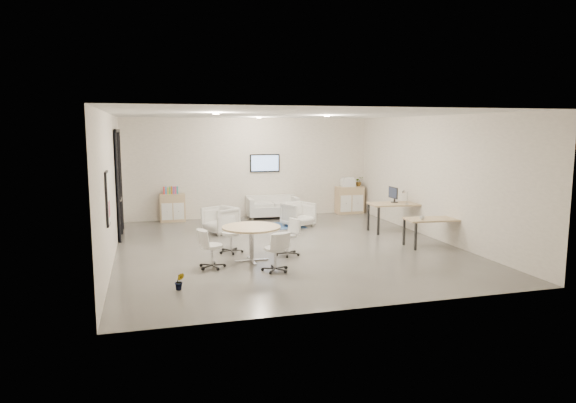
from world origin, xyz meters
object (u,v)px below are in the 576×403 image
at_px(sideboard_right, 349,200).
at_px(armchair_right, 298,213).
at_px(round_table, 251,230).
at_px(desk_front, 433,221).
at_px(loveseat, 272,208).
at_px(desk_rear, 397,206).
at_px(sideboard_left, 172,208).
at_px(armchair_left, 220,219).

height_order(sideboard_right, armchair_right, sideboard_right).
bearing_deg(sideboard_right, round_table, -129.96).
xyz_separation_m(sideboard_right, round_table, (-4.50, -5.37, 0.23)).
bearing_deg(desk_front, armchair_right, 132.17).
relative_size(loveseat, round_table, 1.30).
distance_m(desk_rear, round_table, 5.04).
bearing_deg(sideboard_left, round_table, -75.50).
height_order(loveseat, armchair_right, armchair_right).
xyz_separation_m(sideboard_left, sideboard_right, (5.89, -0.02, 0.03)).
bearing_deg(armchair_right, round_table, -144.49).
height_order(loveseat, armchair_left, armchair_left).
bearing_deg(armchair_right, sideboard_left, 128.90).
bearing_deg(armchair_right, sideboard_right, 14.04).
bearing_deg(loveseat, sideboard_left, 178.98).
bearing_deg(sideboard_right, armchair_right, -142.45).
bearing_deg(round_table, sideboard_right, 50.04).
bearing_deg(round_table, loveseat, 71.40).
height_order(desk_front, round_table, round_table).
bearing_deg(round_table, desk_rear, 24.82).
bearing_deg(armchair_left, round_table, -25.68).
relative_size(armchair_left, round_table, 0.63).
distance_m(sideboard_left, desk_rear, 6.82).
xyz_separation_m(sideboard_right, armchair_right, (-2.37, -1.82, -0.07)).
bearing_deg(desk_rear, desk_front, -84.77).
relative_size(sideboard_left, desk_front, 0.62).
bearing_deg(desk_rear, armchair_left, 173.00).
distance_m(sideboard_left, sideboard_right, 5.89).
relative_size(sideboard_right, armchair_left, 1.15).
height_order(sideboard_right, desk_rear, sideboard_right).
bearing_deg(armchair_left, armchair_right, 68.77).
bearing_deg(sideboard_right, sideboard_left, 179.77).
xyz_separation_m(sideboard_left, armchair_left, (1.17, -2.19, -0.03)).
height_order(desk_rear, round_table, desk_rear).
distance_m(loveseat, round_table, 5.50).
height_order(sideboard_left, desk_rear, sideboard_left).
xyz_separation_m(sideboard_right, loveseat, (-2.74, -0.16, -0.13)).
relative_size(sideboard_left, armchair_right, 1.09).
bearing_deg(loveseat, armchair_right, -74.76).
bearing_deg(desk_front, loveseat, 125.42).
xyz_separation_m(sideboard_left, desk_front, (5.96, -5.17, 0.19)).
distance_m(sideboard_right, round_table, 7.00).
distance_m(desk_front, round_table, 4.57).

